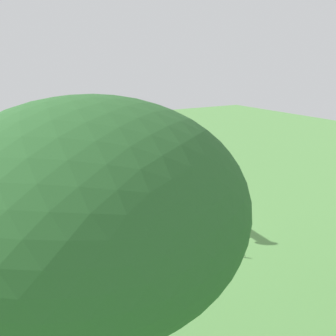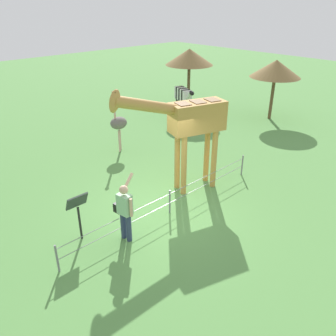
{
  "view_description": "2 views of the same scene",
  "coord_description": "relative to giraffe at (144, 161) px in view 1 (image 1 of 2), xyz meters",
  "views": [
    {
      "loc": [
        10.96,
        -6.08,
        6.41
      ],
      "look_at": [
        -0.6,
        0.38,
        2.03
      ],
      "focal_mm": 33.5,
      "sensor_mm": 36.0,
      "label": 1
    },
    {
      "loc": [
        5.83,
        6.34,
        5.66
      ],
      "look_at": [
        0.32,
        0.5,
        1.67
      ],
      "focal_mm": 36.95,
      "sensor_mm": 36.0,
      "label": 2
    }
  ],
  "objects": [
    {
      "name": "ground_plane",
      "position": [
        1.41,
        0.41,
        -2.28
      ],
      "size": [
        60.0,
        60.0,
        0.0
      ],
      "primitive_type": "plane",
      "color": "#568E47"
    },
    {
      "name": "giraffe",
      "position": [
        0.0,
        0.0,
        0.0
      ],
      "size": [
        3.59,
        1.54,
        3.54
      ],
      "color": "#BC8942",
      "rests_on": "ground_plane"
    },
    {
      "name": "visitor",
      "position": [
        3.05,
        0.74,
        -1.38
      ],
      "size": [
        0.64,
        0.58,
        1.71
      ],
      "color": "navy",
      "rests_on": "ground_plane"
    },
    {
      "name": "zebra",
      "position": [
        -5.06,
        -5.15,
        -1.11
      ],
      "size": [
        0.94,
        1.79,
        1.66
      ],
      "color": "black",
      "rests_on": "ground_plane"
    },
    {
      "name": "ostrich",
      "position": [
        -0.25,
        -4.03,
        -1.1
      ],
      "size": [
        0.7,
        0.56,
        2.25
      ],
      "color": "#CC9E93",
      "rests_on": "ground_plane"
    },
    {
      "name": "shade_hut_near",
      "position": [
        -8.33,
        -2.12,
        0.23
      ],
      "size": [
        2.46,
        2.46,
        2.93
      ],
      "color": "brown",
      "rests_on": "ground_plane"
    },
    {
      "name": "tree_east",
      "position": [
        8.71,
        -4.71,
        2.4
      ],
      "size": [
        3.93,
        3.93,
        6.08
      ],
      "color": "brown",
      "rests_on": "ground_plane"
    },
    {
      "name": "info_sign",
      "position": [
        3.9,
        -0.07,
        -1.33
      ],
      "size": [
        0.56,
        0.21,
        1.32
      ],
      "color": "black",
      "rests_on": "ground_plane"
    },
    {
      "name": "wire_fence",
      "position": [
        1.41,
        0.64,
        -1.87
      ],
      "size": [
        7.05,
        0.05,
        0.75
      ],
      "color": "slate",
      "rests_on": "ground_plane"
    }
  ]
}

